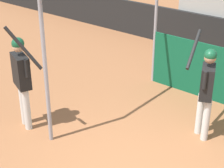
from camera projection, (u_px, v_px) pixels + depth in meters
name	position (u px, v px, depth m)	size (l,w,h in m)	color
batting_cage	(211.00, 60.00, 7.21)	(3.46, 3.36, 2.70)	gray
player_batter	(206.00, 86.00, 6.50)	(0.68, 0.75, 1.86)	silver
player_waiting	(22.00, 74.00, 6.77)	(0.86, 0.56, 2.11)	silver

